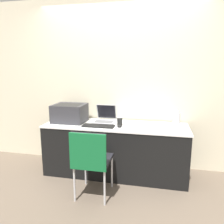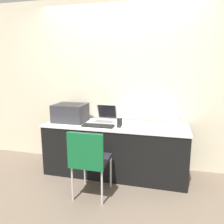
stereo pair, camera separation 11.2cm
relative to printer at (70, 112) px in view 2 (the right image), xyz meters
name	(u,v)px [view 2 (the right image)]	position (x,y,z in m)	size (l,w,h in m)	color
ground_plane	(110,183)	(0.72, -0.36, -0.89)	(14.00, 14.00, 0.00)	#6B5B4C
wall_back	(121,84)	(0.72, 0.35, 0.41)	(8.00, 0.05, 2.60)	beige
table	(115,149)	(0.72, -0.04, -0.52)	(2.06, 0.65, 0.75)	black
printer	(70,112)	(0.00, 0.00, 0.00)	(0.47, 0.40, 0.27)	#333338
laptop_left	(105,118)	(0.53, 0.10, -0.09)	(0.31, 0.35, 0.25)	#B7B7BC
external_keyboard	(98,126)	(0.50, -0.19, -0.13)	(0.45, 0.16, 0.02)	black
coffee_cup	(120,121)	(0.78, -0.05, -0.08)	(0.08, 0.08, 0.12)	black
mouse	(119,126)	(0.80, -0.16, -0.13)	(0.07, 0.05, 0.03)	black
metal_pitcher	(177,119)	(1.58, 0.17, -0.05)	(0.10, 0.10, 0.22)	silver
chair	(89,156)	(0.57, -0.76, -0.35)	(0.42, 0.46, 0.86)	black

